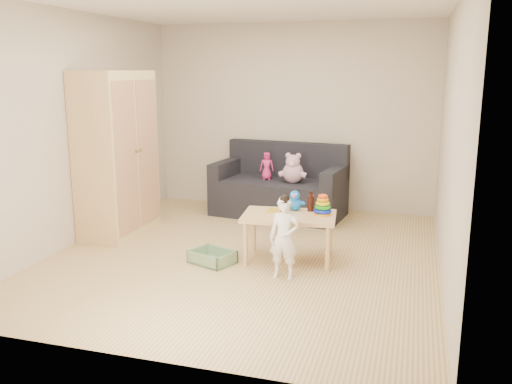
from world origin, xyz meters
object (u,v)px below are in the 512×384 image
(sofa, at_px, (279,198))
(wardrobe, at_px, (117,154))
(toddler, at_px, (284,239))
(play_table, at_px, (289,238))

(sofa, bearing_deg, wardrobe, -133.66)
(sofa, distance_m, toddler, 2.32)
(wardrobe, distance_m, play_table, 2.36)
(wardrobe, height_order, play_table, wardrobe)
(sofa, xyz_separation_m, toddler, (0.61, -2.23, 0.14))
(toddler, bearing_deg, sofa, 106.45)
(play_table, bearing_deg, toddler, -82.41)
(sofa, relative_size, play_table, 1.84)
(play_table, height_order, toddler, toddler)
(sofa, bearing_deg, play_table, -65.47)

